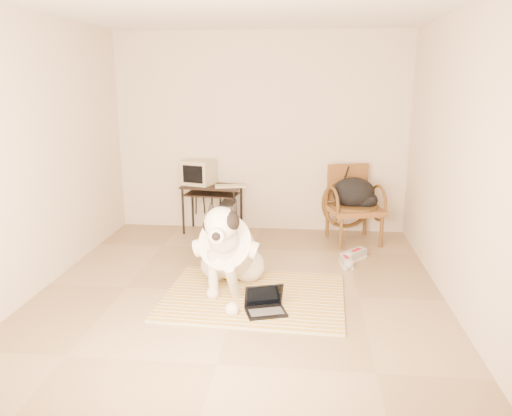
# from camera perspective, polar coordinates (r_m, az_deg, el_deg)

# --- Properties ---
(floor) EXTENTS (4.50, 4.50, 0.00)m
(floor) POSITION_cam_1_polar(r_m,az_deg,el_deg) (5.06, -1.88, -9.59)
(floor) COLOR #927A5A
(floor) RESTS_ON ground
(ceiling) EXTENTS (4.50, 4.50, 0.00)m
(ceiling) POSITION_cam_1_polar(r_m,az_deg,el_deg) (4.67, -2.17, 22.30)
(ceiling) COLOR silver
(ceiling) RESTS_ON wall_back
(wall_back) EXTENTS (4.50, 0.00, 4.50)m
(wall_back) POSITION_cam_1_polar(r_m,az_deg,el_deg) (6.90, 0.50, 8.52)
(wall_back) COLOR beige
(wall_back) RESTS_ON floor
(wall_front) EXTENTS (4.50, 0.00, 4.50)m
(wall_front) POSITION_cam_1_polar(r_m,az_deg,el_deg) (2.52, -8.85, -2.12)
(wall_front) COLOR beige
(wall_front) RESTS_ON floor
(wall_left) EXTENTS (0.00, 4.50, 4.50)m
(wall_left) POSITION_cam_1_polar(r_m,az_deg,el_deg) (5.33, -23.97, 5.53)
(wall_left) COLOR beige
(wall_left) RESTS_ON floor
(wall_right) EXTENTS (0.00, 4.50, 4.50)m
(wall_right) POSITION_cam_1_polar(r_m,az_deg,el_deg) (4.84, 22.27, 4.92)
(wall_right) COLOR beige
(wall_right) RESTS_ON floor
(rug) EXTENTS (1.79, 1.41, 0.02)m
(rug) POSITION_cam_1_polar(r_m,az_deg,el_deg) (4.94, -0.25, -10.07)
(rug) COLOR orange
(rug) RESTS_ON floor
(dog) EXTENTS (0.68, 1.42, 1.02)m
(dog) POSITION_cam_1_polar(r_m,az_deg,el_deg) (5.01, -3.14, -4.90)
(dog) COLOR silver
(dog) RESTS_ON rug
(laptop) EXTENTS (0.41, 0.35, 0.25)m
(laptop) POSITION_cam_1_polar(r_m,az_deg,el_deg) (4.60, 1.05, -11.05)
(laptop) COLOR black
(laptop) RESTS_ON rug
(computer_desk) EXTENTS (0.85, 0.54, 0.66)m
(computer_desk) POSITION_cam_1_polar(r_m,az_deg,el_deg) (6.85, -5.05, 1.80)
(computer_desk) COLOR black
(computer_desk) RESTS_ON floor
(crt_monitor) EXTENTS (0.46, 0.45, 0.34)m
(crt_monitor) POSITION_cam_1_polar(r_m,az_deg,el_deg) (6.92, -6.54, 4.09)
(crt_monitor) COLOR #B9AF91
(crt_monitor) RESTS_ON computer_desk
(desk_keyboard) EXTENTS (0.44, 0.24, 0.03)m
(desk_keyboard) POSITION_cam_1_polar(r_m,az_deg,el_deg) (6.72, -2.90, 2.52)
(desk_keyboard) COLOR #B9AF91
(desk_keyboard) RESTS_ON computer_desk
(pc_tower) EXTENTS (0.19, 0.45, 0.42)m
(pc_tower) POSITION_cam_1_polar(r_m,az_deg,el_deg) (6.92, -3.22, -1.10)
(pc_tower) COLOR #464648
(pc_tower) RESTS_ON floor
(rattan_chair) EXTENTS (0.80, 0.78, 0.98)m
(rattan_chair) POSITION_cam_1_polar(r_m,az_deg,el_deg) (6.61, 11.01, 0.45)
(rattan_chair) COLOR brown
(rattan_chair) RESTS_ON floor
(backpack) EXTENTS (0.58, 0.44, 0.40)m
(backpack) POSITION_cam_1_polar(r_m,az_deg,el_deg) (6.54, 11.31, 1.58)
(backpack) COLOR black
(backpack) RESTS_ON rattan_chair
(sneaker_left) EXTENTS (0.15, 0.30, 0.10)m
(sneaker_left) POSITION_cam_1_polar(r_m,az_deg,el_deg) (5.83, 10.27, -6.03)
(sneaker_left) COLOR silver
(sneaker_left) RESTS_ON floor
(sneaker_right) EXTENTS (0.31, 0.33, 0.11)m
(sneaker_right) POSITION_cam_1_polar(r_m,az_deg,el_deg) (6.04, 11.26, -5.31)
(sneaker_right) COLOR silver
(sneaker_right) RESTS_ON floor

